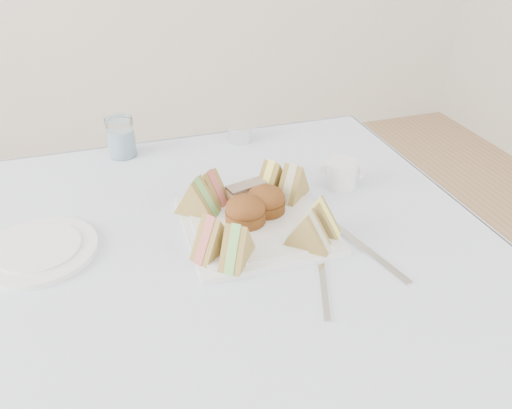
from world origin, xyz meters
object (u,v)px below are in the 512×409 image
object	(u,v)px
serving_plate	(256,225)
creamer_jug	(341,174)
water_glass	(121,137)
table	(222,405)

from	to	relation	value
serving_plate	creamer_jug	world-z (taller)	creamer_jug
creamer_jug	water_glass	bearing A→B (deg)	165.09
table	water_glass	xyz separation A→B (m)	(-0.11, 0.45, 0.42)
table	serving_plate	size ratio (longest dim) A/B	3.49
table	serving_plate	world-z (taller)	serving_plate
serving_plate	creamer_jug	distance (m)	0.23
serving_plate	water_glass	bearing A→B (deg)	119.16
water_glass	creamer_jug	xyz separation A→B (m)	(0.42, -0.28, -0.02)
serving_plate	creamer_jug	xyz separation A→B (m)	(0.21, 0.09, 0.02)
water_glass	serving_plate	bearing A→B (deg)	-61.07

